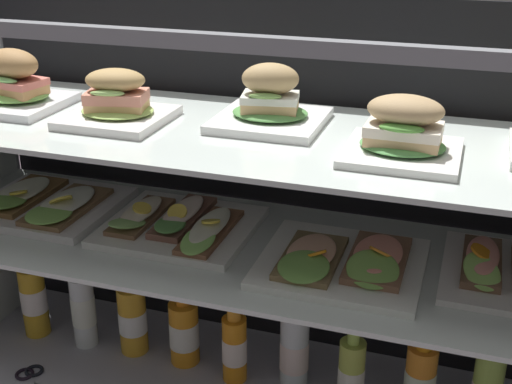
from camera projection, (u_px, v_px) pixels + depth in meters
The scene contains 21 objects.
case_frame at pixel (278, 187), 1.49m from camera, with size 1.54×0.49×0.88m.
riser_lower_tier at pixel (256, 327), 1.46m from camera, with size 1.48×0.43×0.36m.
shelf_lower_glass at pixel (256, 250), 1.38m from camera, with size 1.49×0.45×0.01m, color silver.
riser_upper_tier at pixel (256, 194), 1.34m from camera, with size 1.48×0.43×0.24m.
shelf_upper_glass at pixel (256, 135), 1.29m from camera, with size 1.49×0.45×0.01m, color silver.
plated_roll_sandwich_far_left at pixel (15, 86), 1.42m from camera, with size 0.20×0.20×0.12m.
plated_roll_sandwich_near_left_corner at pixel (117, 104), 1.33m from camera, with size 0.19×0.19×0.11m.
plated_roll_sandwich_near_right_corner at pixel (270, 105), 1.31m from camera, with size 0.21×0.21×0.12m.
plated_roll_sandwich_center at pixel (403, 134), 1.15m from camera, with size 0.19×0.19×0.11m.
open_sandwich_tray_mid_left at pixel (45, 203), 1.54m from camera, with size 0.31×0.29×0.06m.
open_sandwich_tray_far_right at pixel (179, 224), 1.44m from camera, with size 0.31×0.29×0.06m.
open_sandwich_tray_center at pixel (343, 261), 1.29m from camera, with size 0.31×0.28×0.06m.
juice_bottle_near_post at pixel (34, 298), 1.71m from camera, with size 0.06×0.06×0.25m.
juice_bottle_front_fourth at pixel (83, 309), 1.67m from camera, with size 0.06×0.06×0.24m.
juice_bottle_front_middle at pixel (133, 318), 1.65m from camera, with size 0.07×0.07×0.22m.
juice_bottle_front_second at pixel (184, 331), 1.61m from camera, with size 0.07×0.07×0.21m.
juice_bottle_back_right at pixel (234, 347), 1.55m from camera, with size 0.06×0.06×0.20m.
juice_bottle_back_center at pixel (294, 346), 1.54m from camera, with size 0.07×0.07×0.25m.
juice_bottle_front_left_end at pixel (351, 372), 1.48m from camera, with size 0.06×0.06×0.21m.
juice_bottle_front_right_end at pixel (420, 376), 1.46m from camera, with size 0.07×0.07×0.21m.
kitchen_scissors at pixel (33, 379), 1.57m from camera, with size 0.19×0.17×0.01m.
Camera 1 is at (0.39, -1.16, 1.06)m, focal length 47.76 mm.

